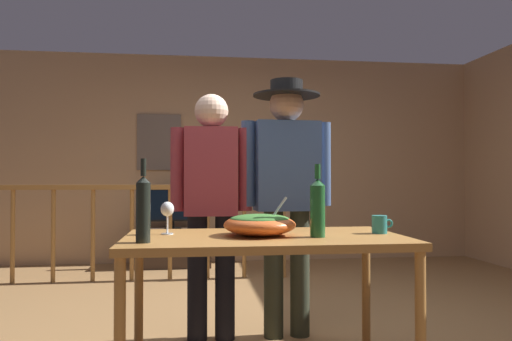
{
  "coord_description": "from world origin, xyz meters",
  "views": [
    {
      "loc": [
        -0.63,
        -3.38,
        1.05
      ],
      "look_at": [
        -0.27,
        -0.53,
        1.1
      ],
      "focal_mm": 34.12,
      "sensor_mm": 36.0,
      "label": 1
    }
  ],
  "objects_px": {
    "serving_table": "(265,249)",
    "flat_screen_tv": "(173,206)",
    "wine_bottle_green": "(318,207)",
    "person_standing_right": "(287,181)",
    "tv_console": "(173,248)",
    "stair_railing": "(174,219)",
    "wine_bottle_dark": "(143,208)",
    "salad_bowl": "(260,223)",
    "mug_teal": "(380,224)",
    "person_standing_left": "(211,196)",
    "framed_picture": "(159,142)",
    "wine_glass": "(167,211)"
  },
  "relations": [
    {
      "from": "serving_table",
      "to": "flat_screen_tv",
      "type": "bearing_deg",
      "value": 100.27
    },
    {
      "from": "wine_bottle_green",
      "to": "person_standing_right",
      "type": "relative_size",
      "value": 0.22
    },
    {
      "from": "tv_console",
      "to": "serving_table",
      "type": "xyz_separation_m",
      "value": [
        0.61,
        -3.41,
        0.46
      ]
    },
    {
      "from": "flat_screen_tv",
      "to": "serving_table",
      "type": "relative_size",
      "value": 0.44
    },
    {
      "from": "stair_railing",
      "to": "wine_bottle_dark",
      "type": "bearing_deg",
      "value": -90.39
    },
    {
      "from": "stair_railing",
      "to": "wine_bottle_green",
      "type": "distance_m",
      "value": 2.89
    },
    {
      "from": "salad_bowl",
      "to": "mug_teal",
      "type": "height_order",
      "value": "salad_bowl"
    },
    {
      "from": "person_standing_left",
      "to": "wine_bottle_dark",
      "type": "bearing_deg",
      "value": 72.21
    },
    {
      "from": "salad_bowl",
      "to": "serving_table",
      "type": "bearing_deg",
      "value": 3.21
    },
    {
      "from": "framed_picture",
      "to": "wine_bottle_green",
      "type": "bearing_deg",
      "value": -74.45
    },
    {
      "from": "wine_glass",
      "to": "mug_teal",
      "type": "height_order",
      "value": "wine_glass"
    },
    {
      "from": "tv_console",
      "to": "stair_railing",
      "type": "bearing_deg",
      "value": -87.18
    },
    {
      "from": "wine_glass",
      "to": "wine_bottle_dark",
      "type": "xyz_separation_m",
      "value": [
        -0.09,
        -0.33,
        0.04
      ]
    },
    {
      "from": "tv_console",
      "to": "framed_picture",
      "type": "bearing_deg",
      "value": 123.19
    },
    {
      "from": "salad_bowl",
      "to": "wine_bottle_green",
      "type": "xyz_separation_m",
      "value": [
        0.28,
        -0.1,
        0.09
      ]
    },
    {
      "from": "wine_bottle_dark",
      "to": "person_standing_left",
      "type": "bearing_deg",
      "value": 69.3
    },
    {
      "from": "salad_bowl",
      "to": "wine_bottle_dark",
      "type": "height_order",
      "value": "wine_bottle_dark"
    },
    {
      "from": "flat_screen_tv",
      "to": "serving_table",
      "type": "xyz_separation_m",
      "value": [
        0.61,
        -3.38,
        -0.05
      ]
    },
    {
      "from": "serving_table",
      "to": "wine_glass",
      "type": "bearing_deg",
      "value": 167.07
    },
    {
      "from": "person_standing_left",
      "to": "mug_teal",
      "type": "bearing_deg",
      "value": 145.15
    },
    {
      "from": "mug_teal",
      "to": "person_standing_right",
      "type": "relative_size",
      "value": 0.07
    },
    {
      "from": "wine_bottle_dark",
      "to": "mug_teal",
      "type": "bearing_deg",
      "value": 10.55
    },
    {
      "from": "person_standing_right",
      "to": "wine_glass",
      "type": "bearing_deg",
      "value": 34.89
    },
    {
      "from": "framed_picture",
      "to": "wine_bottle_green",
      "type": "distance_m",
      "value": 4.0
    },
    {
      "from": "salad_bowl",
      "to": "person_standing_right",
      "type": "height_order",
      "value": "person_standing_right"
    },
    {
      "from": "wine_glass",
      "to": "serving_table",
      "type": "bearing_deg",
      "value": -12.93
    },
    {
      "from": "flat_screen_tv",
      "to": "wine_glass",
      "type": "relative_size",
      "value": 3.67
    },
    {
      "from": "tv_console",
      "to": "person_standing_left",
      "type": "xyz_separation_m",
      "value": [
        0.36,
        -2.71,
        0.71
      ]
    },
    {
      "from": "flat_screen_tv",
      "to": "salad_bowl",
      "type": "bearing_deg",
      "value": -80.15
    },
    {
      "from": "framed_picture",
      "to": "serving_table",
      "type": "relative_size",
      "value": 0.49
    },
    {
      "from": "serving_table",
      "to": "person_standing_right",
      "type": "bearing_deg",
      "value": 70.29
    },
    {
      "from": "flat_screen_tv",
      "to": "salad_bowl",
      "type": "relative_size",
      "value": 1.7
    },
    {
      "from": "framed_picture",
      "to": "wine_bottle_green",
      "type": "height_order",
      "value": "framed_picture"
    },
    {
      "from": "stair_railing",
      "to": "person_standing_left",
      "type": "distance_m",
      "value": 2.01
    },
    {
      "from": "person_standing_left",
      "to": "person_standing_right",
      "type": "xyz_separation_m",
      "value": [
        0.5,
        0.0,
        0.1
      ]
    },
    {
      "from": "tv_console",
      "to": "mug_teal",
      "type": "xyz_separation_m",
      "value": [
        1.24,
        -3.4,
        0.58
      ]
    },
    {
      "from": "flat_screen_tv",
      "to": "wine_glass",
      "type": "height_order",
      "value": "flat_screen_tv"
    },
    {
      "from": "framed_picture",
      "to": "mug_teal",
      "type": "bearing_deg",
      "value": -68.76
    },
    {
      "from": "tv_console",
      "to": "wine_bottle_green",
      "type": "relative_size",
      "value": 2.44
    },
    {
      "from": "person_standing_left",
      "to": "tv_console",
      "type": "bearing_deg",
      "value": -79.49
    },
    {
      "from": "flat_screen_tv",
      "to": "mug_teal",
      "type": "distance_m",
      "value": 3.59
    },
    {
      "from": "flat_screen_tv",
      "to": "wine_bottle_green",
      "type": "height_order",
      "value": "wine_bottle_green"
    },
    {
      "from": "wine_bottle_dark",
      "to": "person_standing_right",
      "type": "height_order",
      "value": "person_standing_right"
    },
    {
      "from": "mug_teal",
      "to": "person_standing_left",
      "type": "distance_m",
      "value": 1.12
    },
    {
      "from": "salad_bowl",
      "to": "wine_glass",
      "type": "bearing_deg",
      "value": 166.25
    },
    {
      "from": "serving_table",
      "to": "salad_bowl",
      "type": "relative_size",
      "value": 3.83
    },
    {
      "from": "flat_screen_tv",
      "to": "framed_picture",
      "type": "bearing_deg",
      "value": 120.52
    },
    {
      "from": "serving_table",
      "to": "mug_teal",
      "type": "relative_size",
      "value": 12.25
    },
    {
      "from": "salad_bowl",
      "to": "wine_bottle_green",
      "type": "height_order",
      "value": "wine_bottle_green"
    },
    {
      "from": "stair_railing",
      "to": "salad_bowl",
      "type": "distance_m",
      "value": 2.72
    }
  ]
}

